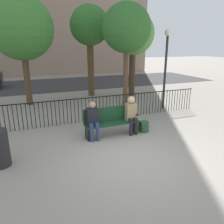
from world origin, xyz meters
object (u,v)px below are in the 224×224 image
seated_person_0 (93,119)px  park_bench (111,120)px  tree_2 (90,27)px  tree_3 (126,29)px  lamp_post (166,57)px  backpack (144,126)px  tree_0 (21,28)px  tree_1 (133,34)px  seated_person_1 (131,113)px

seated_person_0 → park_bench: bearing=11.2°
park_bench → tree_2: 6.79m
tree_3 → lamp_post: 2.14m
backpack → tree_3: size_ratio=0.08×
tree_3 → tree_2: bearing=106.6°
tree_0 → tree_3: 4.69m
tree_2 → lamp_post: size_ratio=1.41×
tree_1 → lamp_post: 3.17m
seated_person_0 → seated_person_1: seated_person_1 is taller
seated_person_0 → tree_3: tree_3 is taller
seated_person_1 → tree_1: bearing=63.4°
seated_person_0 → tree_1: bearing=52.9°
tree_1 → tree_2: tree_2 is taller
tree_3 → lamp_post: bearing=-34.6°
seated_person_0 → tree_2: 6.95m
tree_1 → tree_3: bearing=-123.9°
tree_0 → park_bench: bearing=-64.6°
seated_person_1 → backpack: bearing=-5.5°
lamp_post → backpack: bearing=-135.8°
seated_person_0 → tree_1: (3.89, 5.14, 2.68)m
tree_0 → tree_2: (3.43, 0.90, 0.20)m
park_bench → tree_0: size_ratio=0.36×
backpack → lamp_post: 3.79m
seated_person_1 → lamp_post: (2.71, 2.15, 1.59)m
tree_1 → lamp_post: bearing=-87.4°
park_bench → backpack: park_bench is taller
park_bench → lamp_post: bearing=30.9°
tree_0 → lamp_post: tree_0 is taller
seated_person_0 → tree_1: 6.98m
park_bench → tree_1: (3.24, 5.01, 2.86)m
tree_2 → tree_3: 2.97m
lamp_post → tree_2: bearing=120.9°
seated_person_0 → tree_0: tree_0 is taller
tree_0 → lamp_post: 6.56m
backpack → seated_person_0: bearing=178.7°
tree_0 → backpack: bearing=-55.9°
seated_person_1 → tree_1: size_ratio=0.27×
park_bench → tree_1: 6.62m
seated_person_0 → backpack: (1.77, -0.04, -0.49)m
tree_2 → tree_3: size_ratio=1.06×
park_bench → seated_person_1: 0.71m
tree_3 → park_bench: bearing=-122.2°
tree_3 → lamp_post: tree_3 is taller
park_bench → seated_person_1: size_ratio=1.41×
tree_1 → tree_2: size_ratio=0.94×
seated_person_1 → tree_0: (-3.03, 5.10, 2.81)m
backpack → seated_person_1: bearing=174.5°
lamp_post → park_bench: bearing=-149.1°
tree_1 → lamp_post: (0.13, -2.99, -1.05)m
seated_person_1 → tree_3: 4.39m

